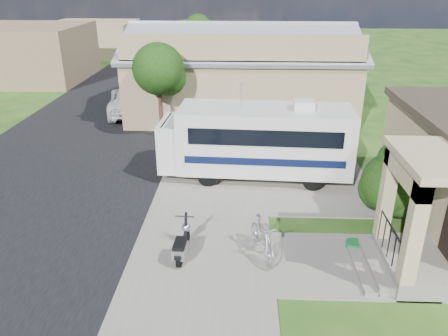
{
  "coord_description": "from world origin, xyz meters",
  "views": [
    {
      "loc": [
        0.08,
        -11.06,
        7.24
      ],
      "look_at": [
        -0.5,
        2.5,
        1.3
      ],
      "focal_mm": 35.0,
      "sensor_mm": 36.0,
      "label": 1
    }
  ],
  "objects_px": {
    "motorhome": "(257,139)",
    "pickup_truck": "(132,100)",
    "shrub": "(395,180)",
    "bicycle": "(262,240)",
    "scooter": "(182,244)",
    "garden_hose": "(353,246)",
    "van": "(152,74)"
  },
  "relations": [
    {
      "from": "motorhome",
      "to": "pickup_truck",
      "type": "bearing_deg",
      "value": 131.45
    },
    {
      "from": "motorhome",
      "to": "bicycle",
      "type": "xyz_separation_m",
      "value": [
        0.01,
        -5.38,
        -1.02
      ]
    },
    {
      "from": "scooter",
      "to": "pickup_truck",
      "type": "distance_m",
      "value": 15.06
    },
    {
      "from": "shrub",
      "to": "bicycle",
      "type": "bearing_deg",
      "value": -150.93
    },
    {
      "from": "shrub",
      "to": "scooter",
      "type": "height_order",
      "value": "shrub"
    },
    {
      "from": "bicycle",
      "to": "pickup_truck",
      "type": "xyz_separation_m",
      "value": [
        -7.0,
        14.1,
        0.19
      ]
    },
    {
      "from": "shrub",
      "to": "scooter",
      "type": "xyz_separation_m",
      "value": [
        -6.44,
        -2.53,
        -0.91
      ]
    },
    {
      "from": "motorhome",
      "to": "pickup_truck",
      "type": "height_order",
      "value": "motorhome"
    },
    {
      "from": "bicycle",
      "to": "garden_hose",
      "type": "xyz_separation_m",
      "value": [
        2.68,
        0.51,
        -0.46
      ]
    },
    {
      "from": "motorhome",
      "to": "garden_hose",
      "type": "xyz_separation_m",
      "value": [
        2.69,
        -4.86,
        -1.48
      ]
    },
    {
      "from": "motorhome",
      "to": "scooter",
      "type": "xyz_separation_m",
      "value": [
        -2.2,
        -5.55,
        -1.12
      ]
    },
    {
      "from": "motorhome",
      "to": "van",
      "type": "height_order",
      "value": "motorhome"
    },
    {
      "from": "scooter",
      "to": "garden_hose",
      "type": "distance_m",
      "value": 4.95
    },
    {
      "from": "pickup_truck",
      "to": "van",
      "type": "relative_size",
      "value": 0.88
    },
    {
      "from": "bicycle",
      "to": "scooter",
      "type": "bearing_deg",
      "value": 167.44
    },
    {
      "from": "motorhome",
      "to": "bicycle",
      "type": "relative_size",
      "value": 3.91
    },
    {
      "from": "pickup_truck",
      "to": "garden_hose",
      "type": "xyz_separation_m",
      "value": [
        9.68,
        -13.59,
        -0.65
      ]
    },
    {
      "from": "van",
      "to": "shrub",
      "type": "bearing_deg",
      "value": -69.95
    },
    {
      "from": "shrub",
      "to": "pickup_truck",
      "type": "bearing_deg",
      "value": 133.71
    },
    {
      "from": "motorhome",
      "to": "scooter",
      "type": "height_order",
      "value": "motorhome"
    },
    {
      "from": "scooter",
      "to": "garden_hose",
      "type": "bearing_deg",
      "value": 11.3
    },
    {
      "from": "shrub",
      "to": "van",
      "type": "relative_size",
      "value": 0.43
    },
    {
      "from": "van",
      "to": "motorhome",
      "type": "bearing_deg",
      "value": -76.84
    },
    {
      "from": "motorhome",
      "to": "pickup_truck",
      "type": "xyz_separation_m",
      "value": [
        -6.98,
        8.72,
        -0.83
      ]
    },
    {
      "from": "shrub",
      "to": "pickup_truck",
      "type": "relative_size",
      "value": 0.49
    },
    {
      "from": "van",
      "to": "garden_hose",
      "type": "bearing_deg",
      "value": -75.83
    },
    {
      "from": "scooter",
      "to": "bicycle",
      "type": "height_order",
      "value": "bicycle"
    },
    {
      "from": "shrub",
      "to": "bicycle",
      "type": "distance_m",
      "value": 4.91
    },
    {
      "from": "shrub",
      "to": "van",
      "type": "distance_m",
      "value": 21.48
    },
    {
      "from": "shrub",
      "to": "scooter",
      "type": "relative_size",
      "value": 1.7
    },
    {
      "from": "shrub",
      "to": "scooter",
      "type": "distance_m",
      "value": 6.98
    },
    {
      "from": "bicycle",
      "to": "van",
      "type": "bearing_deg",
      "value": 91.89
    }
  ]
}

